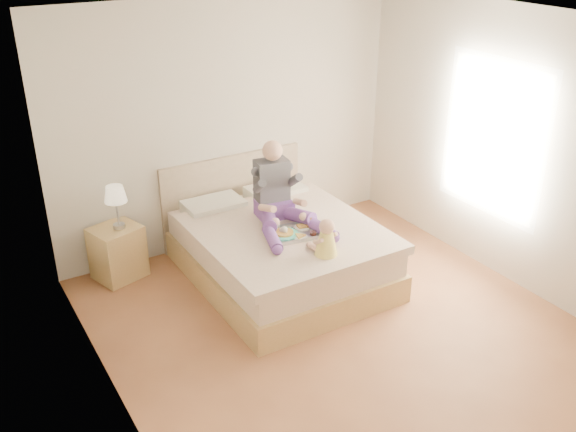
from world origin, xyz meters
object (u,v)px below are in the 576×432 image
adult (279,198)px  baby (326,240)px  bed (277,247)px  nightstand (118,252)px  tray (293,231)px

adult → baby: (0.01, -0.82, -0.10)m
bed → baby: bed is taller
baby → nightstand: bearing=120.6°
adult → tray: bearing=-89.0°
adult → tray: 0.40m
bed → adult: bearing=12.8°
tray → baby: baby is taller
nightstand → baby: (1.46, -1.61, 0.47)m
nightstand → adult: size_ratio=0.55×
tray → baby: bearing=-76.7°
adult → baby: 0.83m
nightstand → baby: size_ratio=1.59×
baby → adult: bearing=79.1°
nightstand → tray: tray is taller
bed → tray: bed is taller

